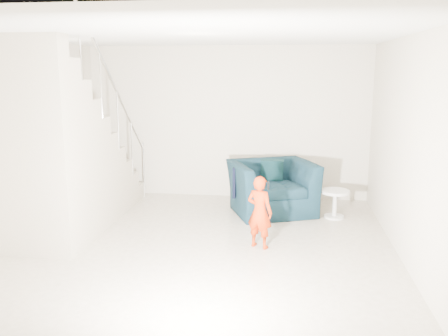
{
  "coord_description": "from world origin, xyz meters",
  "views": [
    {
      "loc": [
        1.07,
        -5.64,
        2.3
      ],
      "look_at": [
        0.15,
        1.2,
        0.85
      ],
      "focal_mm": 38.0,
      "sensor_mm": 36.0,
      "label": 1
    }
  ],
  "objects": [
    {
      "name": "front_wall",
      "position": [
        0.0,
        -2.75,
        1.35
      ],
      "size": [
        5.0,
        0.0,
        5.0
      ],
      "primitive_type": "plane",
      "rotation": [
        -1.57,
        0.0,
        0.0
      ],
      "color": "#C1B59D",
      "rests_on": "floor"
    },
    {
      "name": "cushion",
      "position": [
        0.84,
        2.09,
        0.66
      ],
      "size": [
        0.37,
        0.18,
        0.37
      ],
      "primitive_type": "cube",
      "rotation": [
        0.21,
        0.0,
        0.0
      ],
      "color": "black",
      "rests_on": "armchair"
    },
    {
      "name": "right_wall",
      "position": [
        2.5,
        0.0,
        1.35
      ],
      "size": [
        0.0,
        5.5,
        5.5
      ],
      "primitive_type": "plane",
      "rotation": [
        1.57,
        0.0,
        -1.57
      ],
      "color": "#C1B59D",
      "rests_on": "floor"
    },
    {
      "name": "phone",
      "position": [
        0.85,
        0.25,
        0.83
      ],
      "size": [
        0.03,
        0.05,
        0.1
      ],
      "primitive_type": "cube",
      "rotation": [
        0.0,
        0.0,
        0.15
      ],
      "color": "black",
      "rests_on": "toddler"
    },
    {
      "name": "staircase",
      "position": [
        -2.0,
        0.55,
        0.95
      ],
      "size": [
        1.02,
        3.03,
        3.62
      ],
      "color": "#ADA089",
      "rests_on": "floor"
    },
    {
      "name": "throw",
      "position": [
        0.26,
        1.8,
        0.52
      ],
      "size": [
        0.04,
        0.44,
        0.49
      ],
      "primitive_type": "cube",
      "color": "black",
      "rests_on": "armchair"
    },
    {
      "name": "armchair",
      "position": [
        0.85,
        1.84,
        0.41
      ],
      "size": [
        1.6,
        1.51,
        0.83
      ],
      "primitive_type": "imported",
      "rotation": [
        0.0,
        0.0,
        0.38
      ],
      "color": "black",
      "rests_on": "floor"
    },
    {
      "name": "side_table",
      "position": [
        1.84,
        1.67,
        0.3
      ],
      "size": [
        0.45,
        0.45,
        0.45
      ],
      "color": "silver",
      "rests_on": "floor"
    },
    {
      "name": "toddler",
      "position": [
        0.74,
        0.25,
        0.48
      ],
      "size": [
        0.41,
        0.35,
        0.96
      ],
      "primitive_type": "imported",
      "rotation": [
        0.0,
        0.0,
        2.72
      ],
      "color": "#8B1004",
      "rests_on": "floor"
    },
    {
      "name": "left_wall",
      "position": [
        -2.5,
        0.0,
        1.35
      ],
      "size": [
        0.0,
        5.5,
        5.5
      ],
      "primitive_type": "plane",
      "rotation": [
        1.57,
        0.0,
        1.57
      ],
      "color": "#C1B59D",
      "rests_on": "floor"
    },
    {
      "name": "back_wall",
      "position": [
        0.0,
        2.75,
        1.35
      ],
      "size": [
        5.0,
        0.0,
        5.0
      ],
      "primitive_type": "plane",
      "rotation": [
        1.57,
        0.0,
        0.0
      ],
      "color": "#C1B59D",
      "rests_on": "floor"
    },
    {
      "name": "ceiling",
      "position": [
        0.0,
        0.0,
        2.7
      ],
      "size": [
        5.5,
        5.5,
        0.0
      ],
      "primitive_type": "plane",
      "rotation": [
        3.14,
        0.0,
        0.0
      ],
      "color": "silver",
      "rests_on": "back_wall"
    },
    {
      "name": "floor",
      "position": [
        0.0,
        0.0,
        0.0
      ],
      "size": [
        5.5,
        5.5,
        0.0
      ],
      "primitive_type": "plane",
      "color": "gray",
      "rests_on": "ground"
    }
  ]
}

